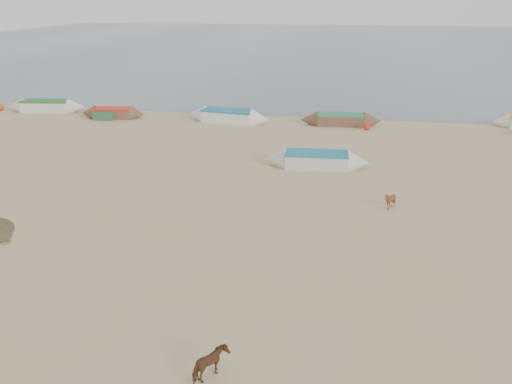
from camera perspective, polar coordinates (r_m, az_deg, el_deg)
ground at (r=17.22m, az=-2.35°, el=-7.96°), size 140.00×140.00×0.00m
sea at (r=97.03m, az=8.42°, el=16.45°), size 160.00×160.00×0.00m
calf_front at (r=21.84m, az=15.06°, el=-0.94°), size 0.84×0.78×0.77m
calf_right at (r=12.45m, az=-5.10°, el=-19.08°), size 0.80×0.90×0.80m
near_canoe at (r=26.38m, az=6.90°, el=3.67°), size 5.59×1.56×0.85m
waterline_canoes at (r=36.12m, az=0.52°, el=8.75°), size 59.10×4.52×0.91m
beach_clutter at (r=35.37m, az=12.65°, el=7.74°), size 46.72×4.44×0.64m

